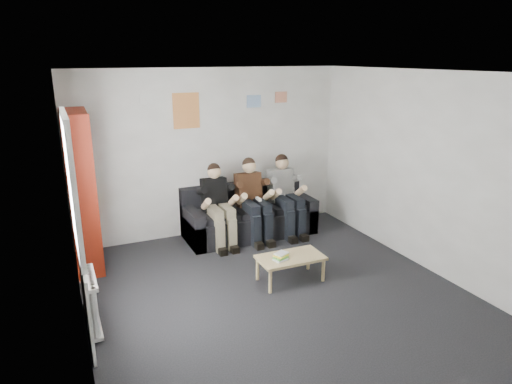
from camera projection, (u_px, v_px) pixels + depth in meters
room_shell at (282, 193)px, 5.25m from camera, size 5.00×5.00×5.00m
sofa at (249, 217)px, 7.58m from camera, size 2.13×0.87×0.82m
bookshelf at (82, 191)px, 6.23m from camera, size 0.33×0.99×2.19m
coffee_table at (291, 259)px, 5.99m from camera, size 0.86×0.48×0.35m
game_cases at (281, 256)px, 5.91m from camera, size 0.23×0.21×0.06m
person_left at (219, 206)px, 7.08m from camera, size 0.39×0.83×1.28m
person_middle at (253, 200)px, 7.30m from camera, size 0.40×0.86×1.31m
person_right at (286, 196)px, 7.54m from camera, size 0.41×0.87×1.31m
radiator at (93, 301)px, 4.87m from camera, size 0.10×0.64×0.60m
window at (79, 244)px, 4.65m from camera, size 0.05×1.30×2.36m
poster_large at (186, 111)px, 7.07m from camera, size 0.42×0.01×0.55m
poster_blue at (254, 101)px, 7.49m from camera, size 0.25×0.01×0.20m
poster_pink at (281, 97)px, 7.68m from camera, size 0.22×0.01×0.18m
poster_sign at (146, 99)px, 6.78m from camera, size 0.20×0.01×0.14m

